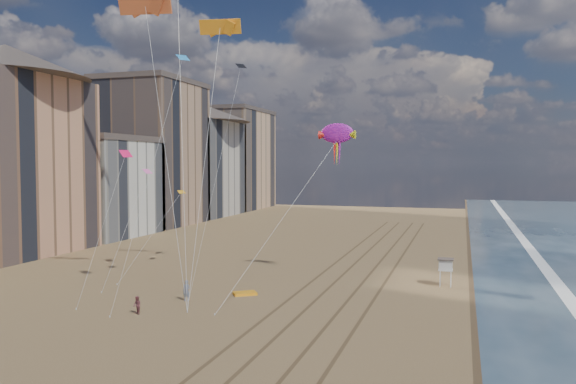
% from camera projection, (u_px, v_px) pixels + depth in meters
% --- Properties ---
extents(wet_sand, '(260.00, 260.00, 0.00)m').
position_uv_depth(wet_sand, '(510.00, 272.00, 63.58)').
color(wet_sand, '#42301E').
rests_on(wet_sand, ground).
extents(foam, '(260.00, 260.00, 0.00)m').
position_uv_depth(foam, '(550.00, 275.00, 62.33)').
color(foam, white).
rests_on(foam, ground).
extents(tracks, '(7.68, 120.00, 0.01)m').
position_uv_depth(tracks, '(350.00, 281.00, 58.94)').
color(tracks, brown).
rests_on(tracks, ground).
extents(buildings, '(34.72, 131.35, 29.00)m').
position_uv_depth(buildings, '(136.00, 157.00, 106.53)').
color(buildings, '#C6B284').
rests_on(buildings, ground).
extents(lifeguard_stand, '(1.55, 1.55, 2.80)m').
position_uv_depth(lifeguard_stand, '(446.00, 265.00, 56.38)').
color(lifeguard_stand, silver).
rests_on(lifeguard_stand, ground).
extents(grounded_kite, '(2.51, 2.31, 0.24)m').
position_uv_depth(grounded_kite, '(245.00, 293.00, 52.89)').
color(grounded_kite, '#FF9F15').
rests_on(grounded_kite, ground).
extents(show_kite, '(5.22, 8.88, 23.25)m').
position_uv_depth(show_kite, '(337.00, 134.00, 59.05)').
color(show_kite, '#A819A5').
rests_on(show_kite, ground).
extents(kite_flyer_a, '(0.70, 0.48, 1.88)m').
position_uv_depth(kite_flyer_a, '(186.00, 291.00, 50.44)').
color(kite_flyer_a, slate).
rests_on(kite_flyer_a, ground).
extents(kite_flyer_b, '(0.92, 0.87, 1.49)m').
position_uv_depth(kite_flyer_b, '(137.00, 305.00, 46.00)').
color(kite_flyer_b, brown).
rests_on(kite_flyer_b, ground).
extents(small_kites, '(10.26, 14.09, 14.30)m').
position_uv_depth(small_kites, '(179.00, 119.00, 57.73)').
color(small_kites, '#F3A419').
rests_on(small_kites, ground).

